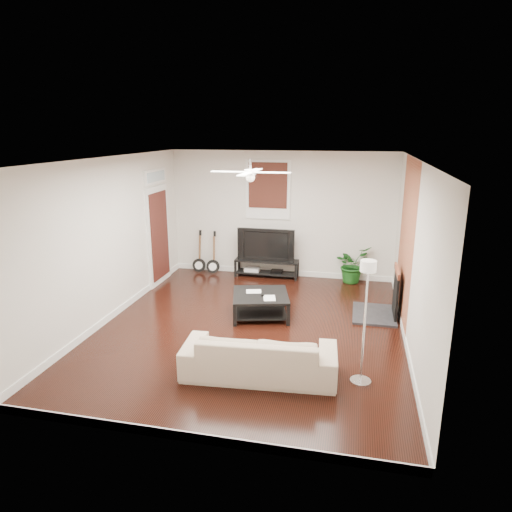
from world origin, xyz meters
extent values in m
cube|color=black|center=(0.00, 0.00, 0.00)|extent=(5.00, 6.00, 0.01)
cube|color=white|center=(0.00, 0.00, 2.80)|extent=(5.00, 6.00, 0.01)
cube|color=silver|center=(0.00, 3.00, 1.40)|extent=(5.00, 0.01, 2.80)
cube|color=silver|center=(0.00, -3.00, 1.40)|extent=(5.00, 0.01, 2.80)
cube|color=silver|center=(-2.50, 0.00, 1.40)|extent=(0.01, 6.00, 2.80)
cube|color=silver|center=(2.50, 0.00, 1.40)|extent=(0.01, 6.00, 2.80)
cube|color=#A64F35|center=(2.49, 1.00, 1.40)|extent=(0.02, 2.20, 2.80)
cube|color=black|center=(2.20, 1.00, 0.46)|extent=(0.80, 1.10, 0.92)
cube|color=#3A190F|center=(-0.30, 2.97, 1.95)|extent=(1.00, 0.06, 1.30)
cube|color=white|center=(-2.46, 1.90, 1.25)|extent=(0.08, 1.00, 2.50)
cube|color=black|center=(-0.28, 2.78, 0.20)|extent=(1.43, 0.38, 0.40)
imported|color=black|center=(-0.28, 2.80, 0.77)|extent=(1.28, 0.17, 0.74)
cube|color=black|center=(0.05, 0.56, 0.20)|extent=(1.18, 1.18, 0.41)
imported|color=tan|center=(0.46, -1.47, 0.30)|extent=(2.12, 0.96, 0.60)
imported|color=#175018|center=(1.61, 2.82, 0.40)|extent=(0.94, 0.95, 0.80)
camera|label=1|loc=(1.62, -6.92, 3.23)|focal=31.99mm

